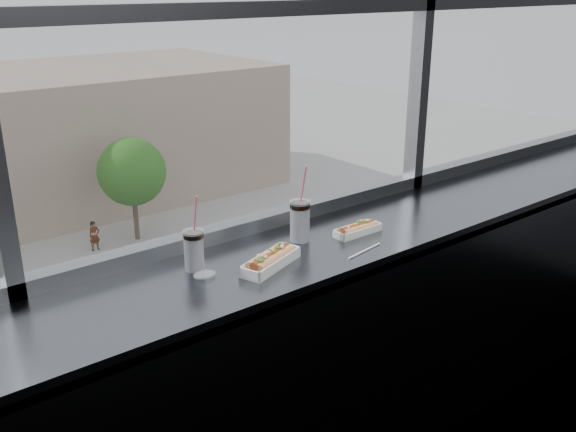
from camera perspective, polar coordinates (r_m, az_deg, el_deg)
wall_back_lower at (r=2.99m, az=-2.70°, el=-11.05°), size 6.00×0.00×6.00m
counter at (r=2.56m, az=0.73°, el=-3.59°), size 6.00×0.55×0.06m
counter_fascia at (r=2.65m, az=4.29°, el=-15.69°), size 6.00×0.04×1.04m
hotdog_tray_left at (r=2.39m, az=-1.55°, el=-3.91°), size 0.30×0.18×0.07m
hotdog_tray_right at (r=2.71m, az=6.22°, el=-1.15°), size 0.22×0.08×0.05m
soda_cup_left at (r=2.36m, az=-8.36°, el=-2.87°), size 0.08×0.08×0.29m
soda_cup_right at (r=2.60m, az=1.06°, el=-0.26°), size 0.09×0.09×0.32m
loose_straw at (r=2.54m, az=6.81°, el=-3.09°), size 0.20×0.04×0.01m
wrapper at (r=2.33m, az=-7.41°, el=-5.16°), size 0.09×0.07×0.02m
car_far_c at (r=32.50m, az=-7.73°, el=-1.83°), size 2.75×5.93×1.93m
car_near_e at (r=27.66m, az=4.58°, el=-5.47°), size 2.83×6.62×2.19m
car_near_d at (r=23.11m, az=-12.65°, el=-11.46°), size 3.17×6.81×2.22m
pedestrian_d at (r=34.25m, az=-16.84°, el=-1.46°), size 0.84×0.63×1.88m
tree_right at (r=34.29m, az=-13.71°, el=3.82°), size 3.57×3.57×5.57m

